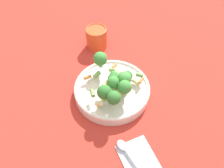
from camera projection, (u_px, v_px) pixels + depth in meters
name	position (u px, v px, depth m)	size (l,w,h in m)	color
ground_plane	(112.00, 93.00, 0.75)	(3.00, 3.00, 0.00)	#B72D23
bowl	(112.00, 89.00, 0.74)	(0.26, 0.26, 0.04)	silver
pasta_salad	(114.00, 80.00, 0.68)	(0.20, 0.19, 0.08)	#8CB766
cup	(96.00, 37.00, 0.88)	(0.08, 0.08, 0.08)	#CC4C23
napkin	(141.00, 163.00, 0.60)	(0.14, 0.17, 0.01)	#B2BCC6
spoon	(130.00, 156.00, 0.60)	(0.06, 0.18, 0.01)	silver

